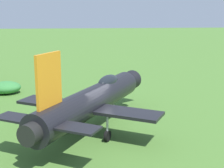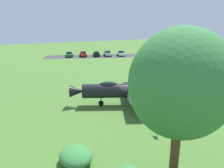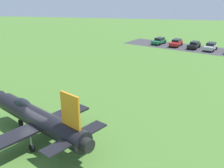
% 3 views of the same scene
% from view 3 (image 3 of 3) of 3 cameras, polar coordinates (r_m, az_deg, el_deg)
% --- Properties ---
extents(ground_plane, '(200.00, 200.00, 0.00)m').
position_cam_3_polar(ground_plane, '(21.52, -15.98, -11.90)').
color(ground_plane, '#47722D').
extents(parking_strip, '(31.29, 19.71, 0.00)m').
position_cam_3_polar(parking_strip, '(56.28, 18.17, 7.85)').
color(parking_strip, '#38383D').
rests_on(parking_strip, ground_plane).
extents(display_jet, '(11.67, 8.54, 5.00)m').
position_cam_3_polar(display_jet, '(20.92, -17.03, -7.32)').
color(display_jet, black).
rests_on(display_jet, ground_plane).
extents(parked_car_silver, '(3.39, 4.75, 1.56)m').
position_cam_3_polar(parked_car_silver, '(55.30, 21.82, 8.05)').
color(parked_car_silver, '#B2B5BA').
rests_on(parked_car_silver, ground_plane).
extents(parked_car_black, '(3.27, 4.64, 1.42)m').
position_cam_3_polar(parked_car_black, '(56.17, 18.43, 8.58)').
color(parked_car_black, black).
rests_on(parked_car_black, ground_plane).
extents(parked_car_red, '(3.22, 4.92, 1.51)m').
position_cam_3_polar(parked_car_red, '(57.42, 14.59, 9.24)').
color(parked_car_red, red).
rests_on(parked_car_red, ground_plane).
extents(parked_car_green, '(3.49, 4.73, 1.45)m').
position_cam_3_polar(parked_car_green, '(58.99, 10.80, 9.78)').
color(parked_car_green, '#1E6B3D').
rests_on(parked_car_green, ground_plane).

